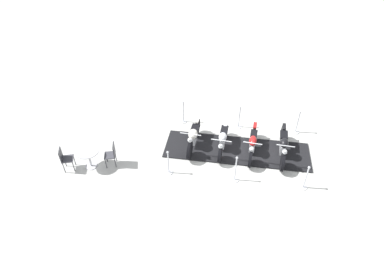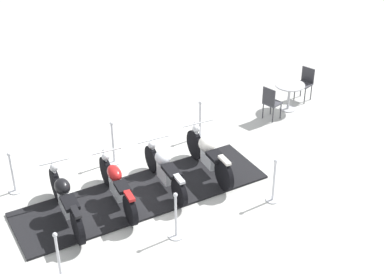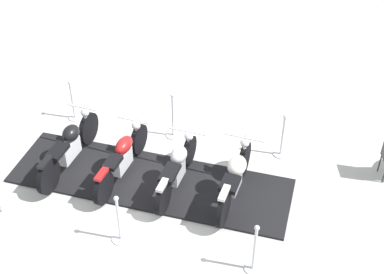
{
  "view_description": "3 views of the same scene",
  "coord_description": "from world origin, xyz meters",
  "px_view_note": "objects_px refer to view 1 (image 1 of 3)",
  "views": [
    {
      "loc": [
        9.81,
        0.51,
        8.75
      ],
      "look_at": [
        0.37,
        -1.71,
        0.68
      ],
      "focal_mm": 31.03,
      "sensor_mm": 36.0,
      "label": 1
    },
    {
      "loc": [
        -9.84,
        3.43,
        7.66
      ],
      "look_at": [
        0.75,
        -1.56,
        0.71
      ],
      "focal_mm": 54.41,
      "sensor_mm": 36.0,
      "label": 2
    },
    {
      "loc": [
        -7.14,
        -3.56,
        7.42
      ],
      "look_at": [
        0.7,
        -0.64,
        0.8
      ],
      "focal_mm": 50.5,
      "sensor_mm": 36.0,
      "label": 3
    }
  ],
  "objects_px": {
    "cafe_chair_near_table": "(112,153)",
    "cafe_chair_across_table": "(65,158)",
    "motorcycle_black": "(283,146)",
    "stanchion_left_rear": "(297,125)",
    "stanchion_right_mid": "(235,173)",
    "stanchion_left_front": "(183,114)",
    "stanchion_right_front": "(169,165)",
    "cafe_table": "(88,155)",
    "motorcycle_chrome": "(223,140)",
    "stanchion_right_rear": "(305,180)",
    "motorcycle_cream": "(193,137)",
    "stanchion_left_mid": "(239,120)",
    "motorcycle_maroon": "(252,143)"
  },
  "relations": [
    {
      "from": "motorcycle_black",
      "to": "cafe_chair_near_table",
      "type": "bearing_deg",
      "value": -73.79
    },
    {
      "from": "stanchion_left_mid",
      "to": "cafe_chair_near_table",
      "type": "relative_size",
      "value": 1.11
    },
    {
      "from": "stanchion_right_mid",
      "to": "stanchion_left_front",
      "type": "bearing_deg",
      "value": -138.07
    },
    {
      "from": "stanchion_left_mid",
      "to": "motorcycle_maroon",
      "type": "bearing_deg",
      "value": 24.04
    },
    {
      "from": "stanchion_right_mid",
      "to": "stanchion_left_mid",
      "type": "height_order",
      "value": "stanchion_right_mid"
    },
    {
      "from": "stanchion_right_mid",
      "to": "cafe_chair_across_table",
      "type": "xyz_separation_m",
      "value": [
        0.86,
        -6.05,
        0.19
      ]
    },
    {
      "from": "stanchion_left_mid",
      "to": "motorcycle_chrome",
      "type": "bearing_deg",
      "value": -15.22
    },
    {
      "from": "motorcycle_black",
      "to": "stanchion_left_front",
      "type": "distance_m",
      "value": 4.39
    },
    {
      "from": "motorcycle_black",
      "to": "stanchion_left_front",
      "type": "relative_size",
      "value": 2.18
    },
    {
      "from": "motorcycle_chrome",
      "to": "stanchion_right_front",
      "type": "bearing_deg",
      "value": -46.74
    },
    {
      "from": "motorcycle_chrome",
      "to": "stanchion_left_mid",
      "type": "distance_m",
      "value": 1.7
    },
    {
      "from": "motorcycle_cream",
      "to": "stanchion_right_front",
      "type": "height_order",
      "value": "motorcycle_cream"
    },
    {
      "from": "motorcycle_black",
      "to": "cafe_chair_across_table",
      "type": "height_order",
      "value": "motorcycle_black"
    },
    {
      "from": "cafe_chair_near_table",
      "to": "cafe_chair_across_table",
      "type": "relative_size",
      "value": 1.01
    },
    {
      "from": "motorcycle_black",
      "to": "stanchion_left_front",
      "type": "bearing_deg",
      "value": -107.86
    },
    {
      "from": "stanchion_left_front",
      "to": "stanchion_left_mid",
      "type": "distance_m",
      "value": 2.39
    },
    {
      "from": "cafe_chair_near_table",
      "to": "cafe_chair_across_table",
      "type": "xyz_separation_m",
      "value": [
        0.61,
        -1.53,
        0.01
      ]
    },
    {
      "from": "motorcycle_cream",
      "to": "stanchion_right_front",
      "type": "xyz_separation_m",
      "value": [
        1.57,
        -0.55,
        -0.18
      ]
    },
    {
      "from": "motorcycle_maroon",
      "to": "cafe_table",
      "type": "distance_m",
      "value": 6.11
    },
    {
      "from": "stanchion_left_mid",
      "to": "stanchion_right_rear",
      "type": "relative_size",
      "value": 1.04
    },
    {
      "from": "stanchion_left_rear",
      "to": "stanchion_right_rear",
      "type": "distance_m",
      "value": 3.12
    },
    {
      "from": "motorcycle_cream",
      "to": "cafe_table",
      "type": "xyz_separation_m",
      "value": [
        1.92,
        -3.47,
        0.04
      ]
    },
    {
      "from": "motorcycle_maroon",
      "to": "motorcycle_black",
      "type": "relative_size",
      "value": 0.96
    },
    {
      "from": "stanchion_right_mid",
      "to": "cafe_chair_near_table",
      "type": "relative_size",
      "value": 1.17
    },
    {
      "from": "motorcycle_chrome",
      "to": "cafe_chair_across_table",
      "type": "xyz_separation_m",
      "value": [
        2.34,
        -5.36,
        0.05
      ]
    },
    {
      "from": "stanchion_left_front",
      "to": "stanchion_left_rear",
      "type": "xyz_separation_m",
      "value": [
        -0.38,
        4.76,
        -0.04
      ]
    },
    {
      "from": "stanchion_left_rear",
      "to": "stanchion_right_rear",
      "type": "bearing_deg",
      "value": 4.53
    },
    {
      "from": "stanchion_left_rear",
      "to": "cafe_chair_across_table",
      "type": "bearing_deg",
      "value": -63.06
    },
    {
      "from": "cafe_table",
      "to": "cafe_chair_across_table",
      "type": "relative_size",
      "value": 0.87
    },
    {
      "from": "stanchion_right_front",
      "to": "cafe_table",
      "type": "xyz_separation_m",
      "value": [
        0.34,
        -2.91,
        0.22
      ]
    },
    {
      "from": "motorcycle_black",
      "to": "stanchion_right_front",
      "type": "distance_m",
      "value": 4.37
    },
    {
      "from": "stanchion_left_front",
      "to": "stanchion_left_rear",
      "type": "bearing_deg",
      "value": 94.53
    },
    {
      "from": "motorcycle_black",
      "to": "stanchion_right_front",
      "type": "bearing_deg",
      "value": -66.11
    },
    {
      "from": "motorcycle_black",
      "to": "cafe_table",
      "type": "distance_m",
      "value": 7.21
    },
    {
      "from": "stanchion_right_mid",
      "to": "stanchion_left_front",
      "type": "xyz_separation_m",
      "value": [
        -2.92,
        -2.63,
        0.02
      ]
    },
    {
      "from": "stanchion_left_rear",
      "to": "stanchion_left_mid",
      "type": "xyz_separation_m",
      "value": [
        0.19,
        -2.38,
        0.0
      ]
    },
    {
      "from": "motorcycle_maroon",
      "to": "cafe_chair_near_table",
      "type": "xyz_separation_m",
      "value": [
        1.81,
        -4.96,
        0.05
      ]
    },
    {
      "from": "motorcycle_maroon",
      "to": "cafe_chair_across_table",
      "type": "relative_size",
      "value": 2.35
    },
    {
      "from": "stanchion_left_mid",
      "to": "cafe_chair_near_table",
      "type": "bearing_deg",
      "value": -51.83
    },
    {
      "from": "cafe_table",
      "to": "motorcycle_chrome",
      "type": "bearing_deg",
      "value": 113.61
    },
    {
      "from": "motorcycle_black",
      "to": "stanchion_left_rear",
      "type": "relative_size",
      "value": 2.16
    },
    {
      "from": "motorcycle_cream",
      "to": "motorcycle_chrome",
      "type": "relative_size",
      "value": 1.02
    },
    {
      "from": "stanchion_left_mid",
      "to": "cafe_table",
      "type": "height_order",
      "value": "stanchion_left_mid"
    },
    {
      "from": "stanchion_right_front",
      "to": "cafe_table",
      "type": "height_order",
      "value": "stanchion_right_front"
    },
    {
      "from": "motorcycle_cream",
      "to": "motorcycle_chrome",
      "type": "distance_m",
      "value": 1.14
    },
    {
      "from": "stanchion_left_mid",
      "to": "cafe_table",
      "type": "distance_m",
      "value": 6.23
    },
    {
      "from": "motorcycle_cream",
      "to": "stanchion_left_front",
      "type": "distance_m",
      "value": 1.74
    },
    {
      "from": "stanchion_left_front",
      "to": "cafe_chair_across_table",
      "type": "bearing_deg",
      "value": -42.15
    },
    {
      "from": "cafe_chair_near_table",
      "to": "cafe_chair_across_table",
      "type": "distance_m",
      "value": 1.65
    },
    {
      "from": "motorcycle_maroon",
      "to": "stanchion_right_rear",
      "type": "relative_size",
      "value": 2.19
    }
  ]
}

